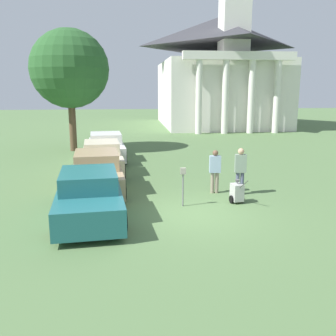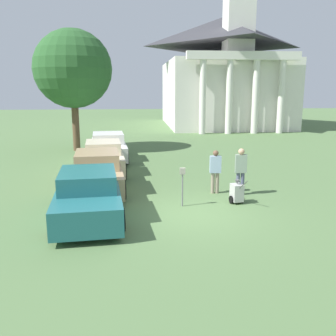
# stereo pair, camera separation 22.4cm
# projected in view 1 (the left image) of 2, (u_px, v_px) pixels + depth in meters

# --- Properties ---
(ground_plane) EXTENTS (120.00, 120.00, 0.00)m
(ground_plane) POSITION_uv_depth(u_px,v_px,m) (190.00, 214.00, 12.02)
(ground_plane) COLOR #517042
(parked_car_teal) EXTENTS (2.39, 5.24, 1.49)m
(parked_car_teal) POSITION_uv_depth(u_px,v_px,m) (89.00, 195.00, 11.74)
(parked_car_teal) COLOR #23666B
(parked_car_teal) RESTS_ON ground_plane
(parked_car_tan) EXTENTS (2.31, 5.08, 1.57)m
(parked_car_tan) POSITION_uv_depth(u_px,v_px,m) (97.00, 172.00, 14.64)
(parked_car_tan) COLOR tan
(parked_car_tan) RESTS_ON ground_plane
(parked_car_cream) EXTENTS (2.24, 4.86, 1.55)m
(parked_car_cream) POSITION_uv_depth(u_px,v_px,m) (102.00, 158.00, 17.56)
(parked_car_cream) COLOR beige
(parked_car_cream) RESTS_ON ground_plane
(parked_car_white) EXTENTS (2.34, 5.00, 1.52)m
(parked_car_white) POSITION_uv_depth(u_px,v_px,m) (106.00, 147.00, 20.90)
(parked_car_white) COLOR silver
(parked_car_white) RESTS_ON ground_plane
(parking_meter) EXTENTS (0.18, 0.09, 1.34)m
(parking_meter) POSITION_uv_depth(u_px,v_px,m) (183.00, 180.00, 12.64)
(parking_meter) COLOR slate
(parking_meter) RESTS_ON ground_plane
(person_worker) EXTENTS (0.43, 0.24, 1.67)m
(person_worker) POSITION_uv_depth(u_px,v_px,m) (215.00, 169.00, 14.24)
(person_worker) COLOR gray
(person_worker) RESTS_ON ground_plane
(person_supervisor) EXTENTS (0.44, 0.27, 1.78)m
(person_supervisor) POSITION_uv_depth(u_px,v_px,m) (240.00, 168.00, 14.03)
(person_supervisor) COLOR #515670
(person_supervisor) RESTS_ON ground_plane
(equipment_cart) EXTENTS (0.51, 1.00, 1.00)m
(equipment_cart) POSITION_uv_depth(u_px,v_px,m) (237.00, 192.00, 13.12)
(equipment_cart) COLOR #B2B2AD
(equipment_cart) RESTS_ON ground_plane
(church) EXTENTS (11.86, 15.50, 24.95)m
(church) POSITION_uv_depth(u_px,v_px,m) (219.00, 68.00, 39.14)
(church) COLOR silver
(church) RESTS_ON ground_plane
(shade_tree) EXTENTS (4.83, 4.83, 7.53)m
(shade_tree) POSITION_uv_depth(u_px,v_px,m) (70.00, 69.00, 23.03)
(shade_tree) COLOR brown
(shade_tree) RESTS_ON ground_plane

